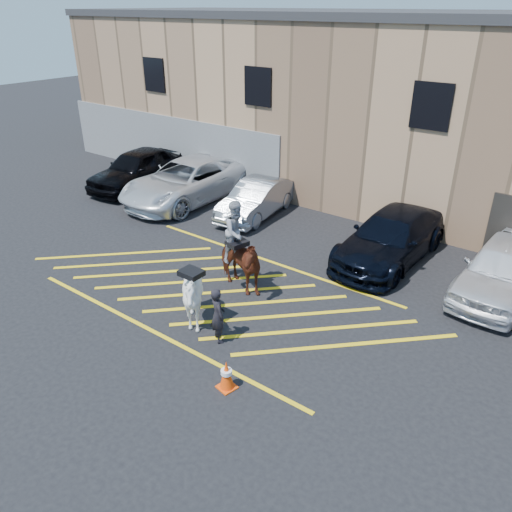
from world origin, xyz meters
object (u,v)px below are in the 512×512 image
Objects in this scene: car_silver_sedan at (257,199)px; car_blue_suv at (391,237)px; car_white_pickup at (187,181)px; handler at (218,315)px; saddled_white at (193,296)px; traffic_cone at (227,375)px; car_white_suv at (503,269)px; car_black_suv at (138,169)px; mounted_bay at (237,255)px.

car_silver_sedan is 5.78m from car_blue_suv.
car_silver_sedan is at bearing 6.68° from car_white_pickup.
handler is at bearing -66.70° from car_silver_sedan.
traffic_cone is at bearing -30.80° from saddled_white.
car_silver_sedan is 9.26m from car_white_suv.
handler is (-5.04, -6.60, -0.07)m from car_white_suv.
car_black_suv is at bearing -177.74° from car_white_suv.
mounted_bay is at bearing -65.62° from car_silver_sedan.
car_white_pickup reaches higher than handler.
car_white_suv is 8.31m from handler.
car_white_pickup is 9.15m from car_blue_suv.
car_black_suv is 1.07× the size of car_white_suv.
handler is 2.03× the size of traffic_cone.
car_white_suv reaches higher than car_blue_suv.
traffic_cone is (2.48, -3.48, -0.75)m from mounted_bay.
saddled_white is 2.62m from traffic_cone.
car_silver_sedan is 2.38× the size of saddled_white.
car_white_suv is 6.53× the size of traffic_cone.
saddled_white is at bearing -129.93° from car_white_suv.
saddled_white reaches higher than car_blue_suv.
saddled_white is (3.28, -7.09, 0.20)m from car_silver_sedan.
car_silver_sedan is 0.89× the size of car_white_suv.
mounted_bay is 2.19m from saddled_white.
car_black_suv is at bearing 177.51° from car_silver_sedan.
car_silver_sedan is 5.79m from mounted_bay.
car_silver_sedan is (6.39, 0.50, -0.17)m from car_black_suv.
car_white_pickup is 3.50× the size of saddled_white.
handler is at bearing -41.85° from car_white_pickup.
car_blue_suv reaches higher than traffic_cone.
car_blue_suv is at bearing 0.07° from car_white_pickup.
handler is (-1.57, -6.79, -0.04)m from car_blue_suv.
car_black_suv is 12.16m from car_blue_suv.
car_silver_sedan is at bearing 178.96° from car_white_suv.
car_white_pickup is 9.44m from saddled_white.
traffic_cone is at bearing -39.58° from car_black_suv.
handler is (7.57, -6.78, -0.12)m from car_white_pickup.
car_black_suv is 6.96× the size of traffic_cone.
car_blue_suv is (9.14, 0.01, -0.08)m from car_white_pickup.
car_black_suv is 14.28m from traffic_cone.
handler is at bearing -38.19° from car_black_suv.
car_black_suv is 3.44× the size of handler.
mounted_bay reaches higher than car_blue_suv.
traffic_cone is at bearing -63.85° from car_silver_sedan.
car_white_pickup is 1.47× the size of car_silver_sedan.
mounted_bay is 3.78× the size of traffic_cone.
saddled_white is at bearing 149.20° from traffic_cone.
car_white_suv is (15.63, -0.07, -0.05)m from car_black_suv.
traffic_cone is (11.88, -7.90, -0.50)m from car_black_suv.
traffic_cone is at bearing -113.07° from car_white_suv.
handler is 0.54× the size of mounted_bay.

